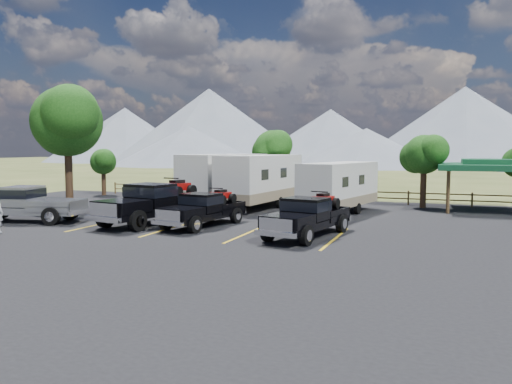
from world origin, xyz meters
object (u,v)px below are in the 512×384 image
(tree_big_nw, at_px, (67,122))
(pickup_silver, at_px, (25,203))
(rig_right, at_px, (308,216))
(trailer_center, at_px, (261,180))
(rig_left, at_px, (154,202))
(rig_center, at_px, (204,208))
(pavilion, at_px, (492,166))
(trailer_right, at_px, (339,187))
(trailer_left, at_px, (225,179))

(tree_big_nw, xyz_separation_m, pickup_silver, (2.37, -5.96, -4.59))
(rig_right, distance_m, trailer_center, 10.79)
(rig_left, relative_size, rig_right, 1.19)
(rig_center, distance_m, pickup_silver, 9.61)
(rig_left, relative_size, pickup_silver, 1.09)
(pavilion, bearing_deg, trailer_right, -151.10)
(tree_big_nw, height_order, rig_right, tree_big_nw)
(trailer_center, xyz_separation_m, pickup_silver, (-9.35, -10.23, -0.81))
(trailer_center, bearing_deg, trailer_right, -4.39)
(rig_right, bearing_deg, rig_center, -178.70)
(trailer_right, bearing_deg, trailer_center, -178.42)
(trailer_center, bearing_deg, pickup_silver, -126.16)
(trailer_right, bearing_deg, pickup_silver, -135.56)
(rig_center, bearing_deg, pavilion, 50.02)
(pavilion, xyz_separation_m, rig_right, (-8.23, -12.89, -1.83))
(trailer_left, distance_m, pickup_silver, 12.66)
(pavilion, bearing_deg, pickup_silver, -148.98)
(tree_big_nw, bearing_deg, pickup_silver, -68.29)
(rig_center, height_order, rig_right, rig_right)
(rig_left, height_order, rig_right, rig_left)
(trailer_center, distance_m, trailer_right, 5.40)
(tree_big_nw, xyz_separation_m, trailer_right, (17.03, 3.27, -3.98))
(rig_right, bearing_deg, pavilion, 68.57)
(rig_right, distance_m, trailer_left, 12.95)
(rig_left, bearing_deg, pickup_silver, -153.53)
(pickup_silver, bearing_deg, pavilion, 107.91)
(pavilion, distance_m, trailer_center, 14.35)
(trailer_center, bearing_deg, rig_center, -83.38)
(tree_big_nw, relative_size, trailer_right, 0.90)
(pavilion, distance_m, pickup_silver, 27.10)
(rig_left, distance_m, trailer_center, 8.71)
(pavilion, distance_m, rig_right, 15.40)
(pavilion, distance_m, rig_center, 18.32)
(rig_center, relative_size, trailer_center, 0.58)
(tree_big_nw, distance_m, trailer_left, 10.80)
(pavilion, relative_size, rig_right, 1.04)
(trailer_center, relative_size, pickup_silver, 1.51)
(trailer_left, bearing_deg, rig_left, -82.72)
(pavilion, xyz_separation_m, pickup_silver, (-23.17, -13.94, -1.78))
(rig_right, distance_m, pickup_silver, 14.98)
(trailer_left, relative_size, pickup_silver, 1.53)
(rig_right, bearing_deg, trailer_center, 132.48)
(trailer_left, bearing_deg, rig_center, -64.95)
(rig_left, relative_size, rig_center, 1.25)
(rig_right, xyz_separation_m, pickup_silver, (-14.95, -1.04, 0.05))
(rig_center, height_order, trailer_right, trailer_right)
(pickup_silver, bearing_deg, trailer_right, 109.11)
(rig_right, height_order, pickup_silver, rig_right)
(rig_center, distance_m, trailer_right, 8.96)
(rig_right, relative_size, trailer_left, 0.60)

